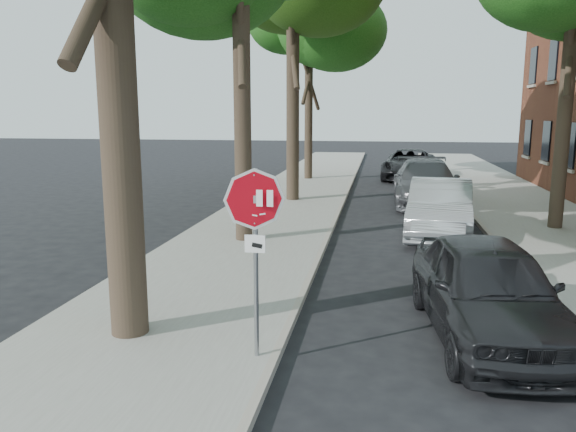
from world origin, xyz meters
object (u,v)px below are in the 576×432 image
at_px(car_d, 410,164).
at_px(car_b, 440,208).
at_px(stop_sign, 255,227).
at_px(tree_far, 309,33).
at_px(car_c, 425,182).
at_px(car_a, 488,289).

bearing_deg(car_d, car_b, -83.10).
distance_m(stop_sign, car_d, 22.65).
xyz_separation_m(tree_far, car_c, (5.32, -6.75, -6.39)).
bearing_deg(car_b, car_d, 97.40).
bearing_deg(car_a, car_c, 83.96).
bearing_deg(car_d, tree_far, -160.07).
xyz_separation_m(stop_sign, car_b, (3.30, 8.86, -1.16)).
distance_m(tree_far, car_c, 10.70).
distance_m(stop_sign, car_a, 3.82).
relative_size(stop_sign, car_d, 0.47).
height_order(tree_far, car_a, tree_far).
bearing_deg(car_d, car_a, -83.41).
relative_size(tree_far, car_c, 1.64).
relative_size(tree_far, car_a, 2.06).
bearing_deg(stop_sign, tree_far, 95.46).
height_order(stop_sign, car_b, stop_sign).
relative_size(car_a, car_c, 0.79).
xyz_separation_m(car_b, car_c, (0.00, 5.53, 0.04)).
height_order(car_b, car_c, car_c).
bearing_deg(car_a, car_d, 84.54).
relative_size(car_a, car_b, 0.95).
bearing_deg(car_b, stop_sign, -103.93).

